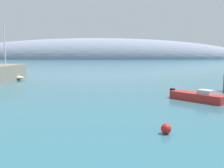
{
  "coord_description": "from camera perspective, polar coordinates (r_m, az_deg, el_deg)",
  "views": [
    {
      "loc": [
        -1.64,
        -1.78,
        4.58
      ],
      "look_at": [
        -1.72,
        27.47,
        1.13
      ],
      "focal_mm": 40.63,
      "sensor_mm": 36.0,
      "label": 1
    }
  ],
  "objects": [
    {
      "name": "sailboat_sand_near_shore",
      "position": [
        49.13,
        -22.57,
        1.52
      ],
      "size": [
        7.3,
        3.66,
        9.74
      ],
      "rotation": [
        0.0,
        0.0,
        6.09
      ],
      "color": "#C6B284",
      "rests_on": "water"
    },
    {
      "name": "mooring_buoy_red",
      "position": [
        15.18,
        12.23,
        -9.8
      ],
      "size": [
        0.6,
        0.6,
        0.6
      ],
      "primitive_type": "sphere",
      "color": "red",
      "rests_on": "water"
    },
    {
      "name": "distant_ridge",
      "position": [
        238.44,
        -3.51,
        5.62
      ],
      "size": [
        287.04,
        53.17,
        38.59
      ],
      "primitive_type": "ellipsoid",
      "color": "gray",
      "rests_on": "ground"
    },
    {
      "name": "motorboat_red_outer",
      "position": [
        26.43,
        18.91,
        -2.68
      ],
      "size": [
        4.88,
        5.24,
        1.17
      ],
      "rotation": [
        0.0,
        0.0,
        5.43
      ],
      "color": "red",
      "rests_on": "water"
    }
  ]
}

